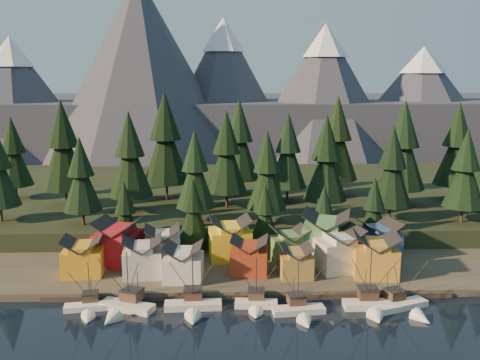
{
  "coord_description": "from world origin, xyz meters",
  "views": [
    {
      "loc": [
        -4.31,
        -82.54,
        42.81
      ],
      "look_at": [
        -1.22,
        30.0,
        20.78
      ],
      "focal_mm": 40.0,
      "sensor_mm": 36.0,
      "label": 1
    }
  ],
  "objects_px": {
    "house_front_1": "(142,256)",
    "boat_4": "(300,305)",
    "boat_1": "(123,300)",
    "house_back_0": "(118,241)",
    "boat_2": "(193,300)",
    "house_front_0": "(83,255)",
    "house_back_1": "(163,245)",
    "boat_5": "(372,298)",
    "boat_6": "(406,300)",
    "boat_3": "(256,298)",
    "boat_0": "(89,303)"
  },
  "relations": [
    {
      "from": "house_front_1",
      "to": "boat_4",
      "type": "bearing_deg",
      "value": -35.32
    },
    {
      "from": "boat_1",
      "to": "boat_4",
      "type": "bearing_deg",
      "value": 17.21
    },
    {
      "from": "house_front_1",
      "to": "house_back_0",
      "type": "distance_m",
      "value": 9.82
    },
    {
      "from": "boat_2",
      "to": "house_front_1",
      "type": "relative_size",
      "value": 1.36
    },
    {
      "from": "house_front_0",
      "to": "house_back_0",
      "type": "distance_m",
      "value": 8.92
    },
    {
      "from": "house_front_0",
      "to": "house_back_1",
      "type": "height_order",
      "value": "house_back_1"
    },
    {
      "from": "boat_5",
      "to": "house_front_1",
      "type": "height_order",
      "value": "boat_5"
    },
    {
      "from": "boat_1",
      "to": "house_back_0",
      "type": "relative_size",
      "value": 1.13
    },
    {
      "from": "boat_1",
      "to": "boat_6",
      "type": "height_order",
      "value": "boat_1"
    },
    {
      "from": "house_front_0",
      "to": "house_front_1",
      "type": "relative_size",
      "value": 0.99
    },
    {
      "from": "boat_3",
      "to": "boat_6",
      "type": "xyz_separation_m",
      "value": [
        27.56,
        -1.76,
        -0.09
      ]
    },
    {
      "from": "boat_0",
      "to": "boat_3",
      "type": "xyz_separation_m",
      "value": [
        30.84,
        0.48,
        0.35
      ]
    },
    {
      "from": "boat_1",
      "to": "boat_2",
      "type": "relative_size",
      "value": 1.03
    },
    {
      "from": "boat_2",
      "to": "house_front_0",
      "type": "distance_m",
      "value": 28.73
    },
    {
      "from": "boat_0",
      "to": "house_back_0",
      "type": "distance_m",
      "value": 22.06
    },
    {
      "from": "boat_3",
      "to": "house_back_0",
      "type": "distance_m",
      "value": 36.49
    },
    {
      "from": "boat_2",
      "to": "boat_4",
      "type": "height_order",
      "value": "boat_2"
    },
    {
      "from": "boat_0",
      "to": "house_back_1",
      "type": "height_order",
      "value": "house_back_1"
    },
    {
      "from": "boat_3",
      "to": "house_back_1",
      "type": "xyz_separation_m",
      "value": [
        -19.61,
        20.51,
        3.86
      ]
    },
    {
      "from": "boat_4",
      "to": "house_front_0",
      "type": "xyz_separation_m",
      "value": [
        -43.53,
        17.8,
        3.72
      ]
    },
    {
      "from": "boat_5",
      "to": "boat_2",
      "type": "bearing_deg",
      "value": 179.78
    },
    {
      "from": "boat_3",
      "to": "house_front_1",
      "type": "bearing_deg",
      "value": 153.44
    },
    {
      "from": "boat_6",
      "to": "boat_3",
      "type": "bearing_deg",
      "value": 154.7
    },
    {
      "from": "boat_1",
      "to": "boat_6",
      "type": "relative_size",
      "value": 1.06
    },
    {
      "from": "boat_1",
      "to": "boat_2",
      "type": "xyz_separation_m",
      "value": [
        12.75,
        0.17,
        -0.15
      ]
    },
    {
      "from": "boat_3",
      "to": "boat_4",
      "type": "bearing_deg",
      "value": -17.98
    },
    {
      "from": "boat_5",
      "to": "boat_6",
      "type": "relative_size",
      "value": 1.07
    },
    {
      "from": "boat_4",
      "to": "boat_6",
      "type": "bearing_deg",
      "value": -3.3
    },
    {
      "from": "boat_0",
      "to": "boat_6",
      "type": "bearing_deg",
      "value": -9.93
    },
    {
      "from": "boat_2",
      "to": "boat_4",
      "type": "relative_size",
      "value": 1.09
    },
    {
      "from": "boat_5",
      "to": "boat_3",
      "type": "bearing_deg",
      "value": 177.03
    },
    {
      "from": "boat_2",
      "to": "house_front_1",
      "type": "bearing_deg",
      "value": 125.57
    },
    {
      "from": "boat_6",
      "to": "house_back_1",
      "type": "xyz_separation_m",
      "value": [
        -47.16,
        22.27,
        3.95
      ]
    },
    {
      "from": "boat_1",
      "to": "house_back_0",
      "type": "distance_m",
      "value": 22.91
    },
    {
      "from": "boat_0",
      "to": "boat_3",
      "type": "height_order",
      "value": "boat_3"
    },
    {
      "from": "house_front_1",
      "to": "house_back_1",
      "type": "distance_m",
      "value": 7.72
    },
    {
      "from": "boat_6",
      "to": "boat_5",
      "type": "bearing_deg",
      "value": 155.8
    },
    {
      "from": "boat_1",
      "to": "house_front_0",
      "type": "bearing_deg",
      "value": 146.89
    },
    {
      "from": "boat_0",
      "to": "boat_1",
      "type": "bearing_deg",
      "value": -12.85
    },
    {
      "from": "boat_6",
      "to": "house_back_1",
      "type": "bearing_deg",
      "value": 133.08
    },
    {
      "from": "house_front_0",
      "to": "house_back_0",
      "type": "bearing_deg",
      "value": 40.52
    },
    {
      "from": "boat_1",
      "to": "boat_3",
      "type": "distance_m",
      "value": 24.49
    },
    {
      "from": "boat_0",
      "to": "boat_6",
      "type": "distance_m",
      "value": 58.41
    },
    {
      "from": "house_back_0",
      "to": "house_back_1",
      "type": "distance_m",
      "value": 9.93
    },
    {
      "from": "boat_1",
      "to": "house_front_1",
      "type": "distance_m",
      "value": 15.03
    },
    {
      "from": "boat_4",
      "to": "boat_6",
      "type": "distance_m",
      "value": 19.78
    },
    {
      "from": "boat_3",
      "to": "house_front_1",
      "type": "distance_m",
      "value": 27.03
    },
    {
      "from": "boat_5",
      "to": "house_front_1",
      "type": "bearing_deg",
      "value": 162.21
    },
    {
      "from": "boat_3",
      "to": "boat_5",
      "type": "bearing_deg",
      "value": 0.03
    },
    {
      "from": "boat_2",
      "to": "boat_6",
      "type": "distance_m",
      "value": 39.29
    }
  ]
}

